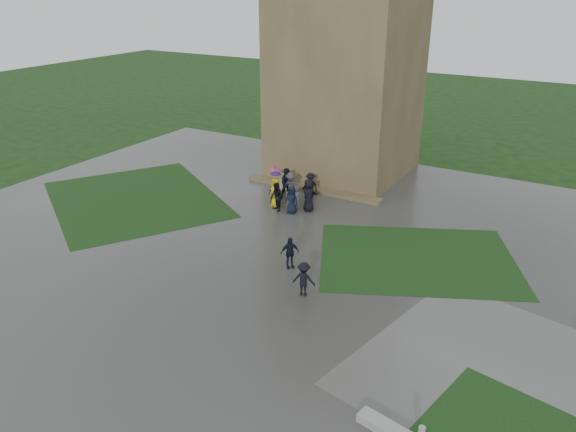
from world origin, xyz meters
The scene contains 10 objects.
ground centered at (0.00, 0.00, 0.00)m, with size 120.00×120.00×0.00m, color black.
plaza centered at (0.00, 2.00, 0.01)m, with size 34.00×34.00×0.02m, color #373734.
lawn_inset_left centered at (-8.50, 4.00, 0.03)m, with size 11.00×9.00×0.01m, color black.
lawn_inset_right centered at (8.50, 5.00, 0.03)m, with size 9.00×7.00×0.01m, color black.
tower centered at (0.00, 15.00, 9.00)m, with size 8.00×8.00×18.00m, color brown.
tower_plinth centered at (0.00, 10.60, 0.13)m, with size 9.00×0.80×0.22m, color brown.
bench centered at (-1.12, 9.04, 0.44)m, with size 1.45×0.97×0.81m.
visitor_cluster centered at (0.08, 7.92, 0.93)m, with size 3.19×3.49×2.25m.
pedestrian_mid centered at (3.73, 1.24, 0.77)m, with size 0.88×0.50×1.49m, color black.
pedestrian_near centered at (5.43, -0.56, 0.77)m, with size 0.97×0.50×1.50m, color black.
Camera 1 is at (15.01, -18.38, 12.25)m, focal length 35.00 mm.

